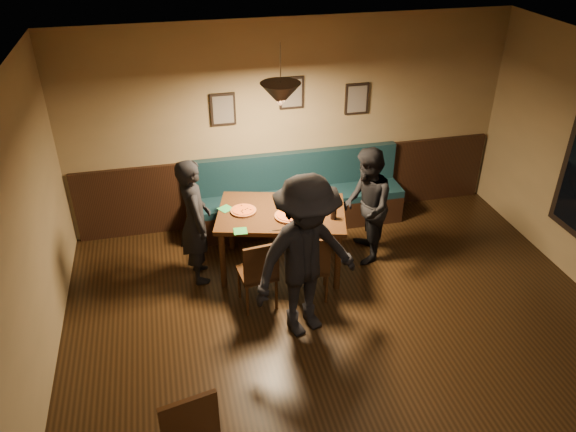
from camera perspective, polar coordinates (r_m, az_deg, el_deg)
The scene contains 23 objects.
floor at distance 5.61m, azimuth 9.00°, elevation -17.80°, with size 7.00×7.00×0.00m, color black.
ceiling at distance 4.00m, azimuth 12.26°, elevation 9.98°, with size 7.00×7.00×0.00m, color silver.
wall_back at distance 7.59m, azimuth 0.30°, elevation 9.30°, with size 6.00×6.00×0.00m, color #8C704F.
wainscot at distance 7.94m, azimuth 0.33°, elevation 3.16°, with size 5.88×0.06×1.00m, color black.
booth_bench at distance 7.71m, azimuth 0.80°, elevation 2.26°, with size 3.00×0.60×1.00m, color #0F232D, non-canonical shape.
picture_left at distance 7.32m, azimuth -6.64°, elevation 10.76°, with size 0.32×0.04×0.42m, color black.
picture_center at distance 7.41m, azimuth 0.36°, elevation 12.46°, with size 0.32×0.04×0.42m, color black.
picture_right at distance 7.71m, azimuth 7.02°, elevation 11.78°, with size 0.32×0.04×0.42m, color black.
pendant_lamp at distance 6.08m, azimuth -0.77°, elevation 12.28°, with size 0.44×0.44×0.25m, color black.
dining_table at distance 6.88m, azimuth -0.66°, elevation -2.46°, with size 1.51×0.97×0.81m, color black.
chair_near_left at distance 6.29m, azimuth -3.18°, elevation -5.65°, with size 0.40×0.40×0.90m, color #331E0E, non-canonical shape.
chair_near_right at distance 6.43m, azimuth 2.48°, elevation -4.85°, with size 0.38×0.38×0.87m, color #331C0E, non-canonical shape.
diner_left at distance 6.62m, azimuth -9.45°, elevation -0.53°, with size 0.57×0.38×1.57m, color black.
diner_right at distance 6.96m, azimuth 7.99°, elevation 0.98°, with size 0.73×0.57×1.51m, color black.
diner_front at distance 5.67m, azimuth 1.85°, elevation -4.31°, with size 1.19×0.68×1.84m, color black.
pizza_a at distance 6.68m, azimuth -4.57°, elevation 0.56°, with size 0.31×0.31×0.04m, color orange.
pizza_b at distance 6.55m, azimuth 0.11°, elevation 0.02°, with size 0.34×0.34×0.04m, color orange.
pizza_c at distance 6.88m, azimuth 3.23°, elevation 1.59°, with size 0.32×0.32×0.04m, color orange.
soda_glass at distance 6.52m, azimuth 4.67°, elevation 0.32°, with size 0.07×0.07×0.15m, color black.
tabasco_bottle at distance 6.74m, azimuth 4.11°, elevation 1.29°, with size 0.03×0.03×0.12m, color #901404.
napkin_a at distance 6.77m, azimuth -6.38°, elevation 0.74°, with size 0.15×0.15×0.01m, color #20783A.
napkin_b at distance 6.32m, azimuth -4.88°, elevation -1.54°, with size 0.15×0.15×0.01m, color #1F762E.
cutlery_set at distance 6.32m, azimuth -0.40°, elevation -1.39°, with size 0.02×0.18×0.00m, color silver.
Camera 1 is at (-1.65, -3.38, 4.17)m, focal length 34.87 mm.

